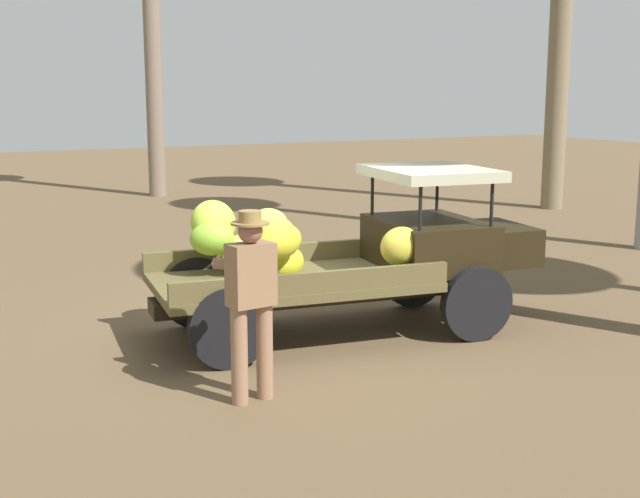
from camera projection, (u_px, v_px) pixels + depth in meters
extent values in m
plane|color=brown|center=(289.00, 333.00, 9.83)|extent=(60.00, 60.00, 0.00)
cube|color=black|center=(328.00, 294.00, 9.70)|extent=(4.02, 0.97, 0.16)
cylinder|color=black|center=(413.00, 274.00, 10.94)|extent=(0.85, 0.25, 0.84)
cylinder|color=black|center=(477.00, 304.00, 9.46)|extent=(0.85, 0.25, 0.84)
cylinder|color=black|center=(196.00, 292.00, 10.00)|extent=(0.85, 0.25, 0.84)
cylinder|color=black|center=(229.00, 328.00, 8.52)|extent=(0.85, 0.25, 0.84)
cube|color=brown|center=(290.00, 281.00, 9.52)|extent=(3.20, 2.10, 0.10)
cube|color=brown|center=(270.00, 254.00, 10.23)|extent=(2.98, 0.48, 0.22)
cube|color=brown|center=(315.00, 283.00, 8.75)|extent=(2.98, 0.48, 0.22)
cube|color=black|center=(428.00, 243.00, 10.03)|extent=(1.29, 1.65, 0.55)
cube|color=black|center=(495.00, 243.00, 10.34)|extent=(0.84, 1.15, 0.44)
cylinder|color=black|center=(437.00, 189.00, 10.67)|extent=(0.04, 0.04, 0.55)
cylinder|color=black|center=(492.00, 202.00, 9.48)|extent=(0.04, 0.04, 0.55)
cylinder|color=black|center=(372.00, 192.00, 10.38)|extent=(0.04, 0.04, 0.55)
cylinder|color=black|center=(420.00, 205.00, 9.18)|extent=(0.04, 0.04, 0.55)
cube|color=beige|center=(430.00, 173.00, 9.88)|extent=(1.41, 1.67, 0.12)
ellipsoid|color=#A5C739|center=(213.00, 223.00, 9.70)|extent=(0.67, 0.68, 0.62)
ellipsoid|color=#B7CB3F|center=(256.00, 251.00, 9.97)|extent=(0.74, 0.69, 0.54)
ellipsoid|color=yellow|center=(284.00, 264.00, 9.20)|extent=(0.74, 0.71, 0.48)
ellipsoid|color=gold|center=(401.00, 246.00, 9.29)|extent=(0.48, 0.39, 0.47)
ellipsoid|color=#89BB32|center=(212.00, 239.00, 9.44)|extent=(0.68, 0.68, 0.47)
ellipsoid|color=#ABBF41|center=(268.00, 227.00, 9.67)|extent=(0.69, 0.73, 0.55)
ellipsoid|color=yellow|center=(275.00, 235.00, 9.59)|extent=(0.67, 0.67, 0.45)
ellipsoid|color=#BAD241|center=(244.00, 250.00, 9.66)|extent=(0.87, 0.85, 0.53)
ellipsoid|color=gold|center=(279.00, 241.00, 8.76)|extent=(0.76, 0.71, 0.50)
cylinder|color=#936B50|center=(239.00, 356.00, 7.56)|extent=(0.15, 0.15, 0.88)
cylinder|color=#936B50|center=(265.00, 351.00, 7.71)|extent=(0.15, 0.15, 0.88)
cube|color=#8D6949|center=(251.00, 275.00, 7.50)|extent=(0.43, 0.29, 0.56)
cylinder|color=#8D6949|center=(235.00, 265.00, 7.51)|extent=(0.36, 0.35, 0.10)
cylinder|color=#8D6949|center=(255.00, 262.00, 7.62)|extent=(0.29, 0.39, 0.10)
sphere|color=#945E50|center=(250.00, 231.00, 7.42)|extent=(0.22, 0.22, 0.22)
cylinder|color=olive|center=(250.00, 223.00, 7.41)|extent=(0.34, 0.34, 0.02)
cylinder|color=olive|center=(250.00, 216.00, 7.40)|extent=(0.20, 0.20, 0.10)
cylinder|color=#7D695A|center=(153.00, 43.00, 21.34)|extent=(0.44, 0.44, 7.65)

